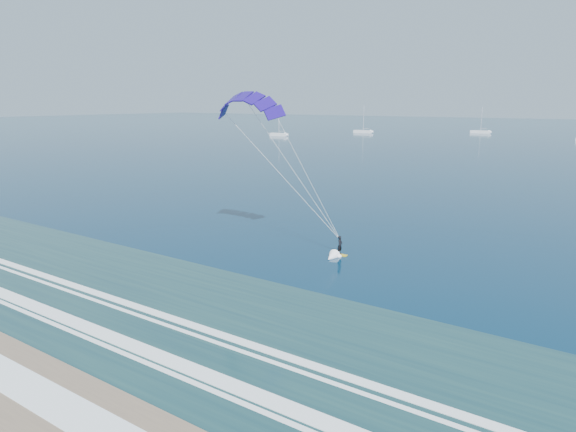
% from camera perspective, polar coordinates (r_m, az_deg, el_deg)
% --- Properties ---
extents(kitesurfer_rig, '(14.53, 5.15, 16.02)m').
position_cam_1_polar(kitesurfer_rig, '(47.60, 0.02, 5.85)').
color(kitesurfer_rig, gold).
rests_on(kitesurfer_rig, ground).
extents(sailboat_0, '(7.82, 2.40, 10.75)m').
position_cam_1_polar(sailboat_0, '(213.03, -1.01, 9.06)').
color(sailboat_0, white).
rests_on(sailboat_0, ground).
extents(sailboat_1, '(8.79, 2.40, 12.05)m').
position_cam_1_polar(sailboat_1, '(236.51, 8.35, 9.29)').
color(sailboat_1, white).
rests_on(sailboat_1, ground).
extents(sailboat_2, '(8.54, 2.40, 11.53)m').
position_cam_1_polar(sailboat_2, '(247.30, 20.60, 8.76)').
color(sailboat_2, white).
rests_on(sailboat_2, ground).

